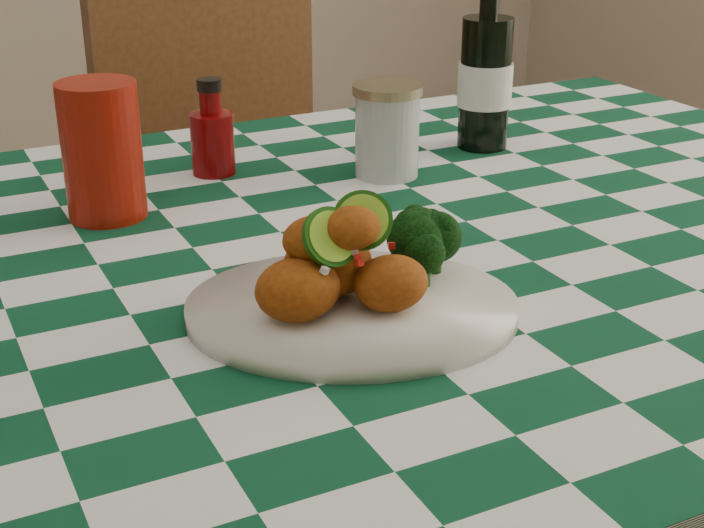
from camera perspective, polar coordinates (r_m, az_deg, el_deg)
name	(u,v)px	position (r m, az deg, el deg)	size (l,w,h in m)	color
plate	(352,310)	(0.90, 0.00, -2.68)	(0.31, 0.24, 0.02)	silver
fried_chicken_pile	(347,255)	(0.88, -0.27, 0.50)	(0.14, 0.11, 0.09)	#94410E
broccoli_side	(438,246)	(0.94, 5.03, 1.05)	(0.09, 0.09, 0.06)	black
red_tumbler	(102,151)	(1.16, -14.34, 6.39)	(0.09, 0.09, 0.16)	maroon
ketchup_bottle	(212,127)	(1.29, -8.17, 7.90)	(0.06, 0.06, 0.13)	#6F0506
mason_jar	(387,131)	(1.27, 2.05, 7.76)	(0.09, 0.09, 0.12)	#B2BCBA
beer_bottle	(486,59)	(1.39, 7.82, 11.75)	(0.08, 0.08, 0.25)	black
wooden_chair_right	(259,238)	(1.86, -5.42, 1.50)	(0.45, 0.47, 0.99)	#472814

